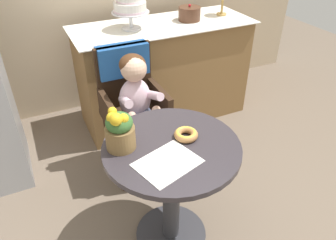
% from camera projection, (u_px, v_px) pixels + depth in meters
% --- Properties ---
extents(ground_plane, '(8.00, 8.00, 0.00)m').
position_uv_depth(ground_plane, '(171.00, 234.00, 2.07)').
color(ground_plane, '#6B5B4C').
extents(cafe_table, '(0.72, 0.72, 0.72)m').
position_uv_depth(cafe_table, '(171.00, 175.00, 1.79)').
color(cafe_table, '#332D33').
rests_on(cafe_table, ground).
extents(wicker_chair, '(0.42, 0.45, 0.95)m').
position_uv_depth(wicker_chair, '(129.00, 92.00, 2.30)').
color(wicker_chair, '#332114').
rests_on(wicker_chair, ground).
extents(seated_child, '(0.27, 0.32, 0.73)m').
position_uv_depth(seated_child, '(137.00, 97.00, 2.16)').
color(seated_child, silver).
rests_on(seated_child, ground).
extents(paper_napkin, '(0.34, 0.30, 0.00)m').
position_uv_depth(paper_napkin, '(168.00, 163.00, 1.55)').
color(paper_napkin, white).
rests_on(paper_napkin, cafe_table).
extents(donut_front, '(0.13, 0.13, 0.04)m').
position_uv_depth(donut_front, '(186.00, 134.00, 1.71)').
color(donut_front, '#AD7542').
rests_on(donut_front, cafe_table).
extents(flower_vase, '(0.15, 0.15, 0.23)m').
position_uv_depth(flower_vase, '(120.00, 129.00, 1.59)').
color(flower_vase, brown).
rests_on(flower_vase, cafe_table).
extents(display_counter, '(1.56, 0.62, 0.90)m').
position_uv_depth(display_counter, '(164.00, 72.00, 2.98)').
color(display_counter, olive).
rests_on(display_counter, ground).
extents(tiered_cake_stand, '(0.30, 0.30, 0.33)m').
position_uv_depth(tiered_cake_stand, '(130.00, 4.00, 2.52)').
color(tiered_cake_stand, silver).
rests_on(tiered_cake_stand, display_counter).
extents(round_layer_cake, '(0.19, 0.19, 0.14)m').
position_uv_depth(round_layer_cake, '(189.00, 14.00, 2.79)').
color(round_layer_cake, '#4C2D1E').
rests_on(round_layer_cake, display_counter).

